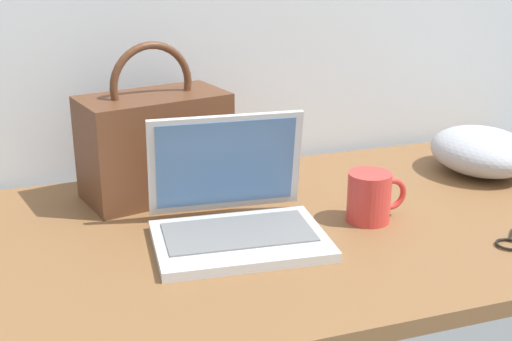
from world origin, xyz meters
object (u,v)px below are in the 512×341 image
object	(u,v)px
handbag	(155,143)
laptop	(235,213)
cushion	(482,151)
coffee_mug	(370,196)

from	to	relation	value
handbag	laptop	bearing A→B (deg)	-69.38
handbag	cushion	xyz separation A→B (m)	(0.75, -0.11, -0.06)
laptop	cushion	distance (m)	0.67
coffee_mug	laptop	bearing A→B (deg)	175.87
cushion	handbag	bearing A→B (deg)	171.57
handbag	cushion	size ratio (longest dim) A/B	1.29
laptop	handbag	distance (m)	0.28
handbag	coffee_mug	bearing A→B (deg)	-36.90
handbag	cushion	world-z (taller)	handbag
laptop	coffee_mug	distance (m)	0.27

